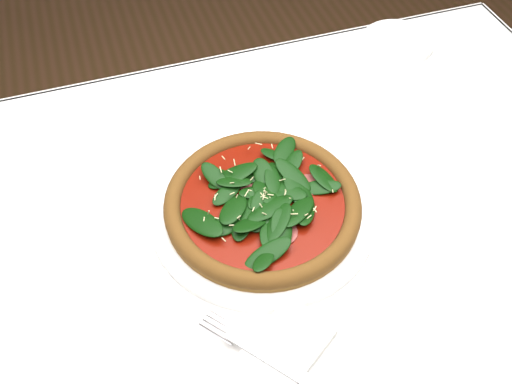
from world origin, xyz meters
name	(u,v)px	position (x,y,z in m)	size (l,w,h in m)	color
dining_table	(282,250)	(0.00, 0.00, 0.65)	(1.21, 0.81, 0.75)	white
plate	(262,209)	(-0.03, 0.01, 0.76)	(0.34, 0.34, 0.01)	white
pizza	(263,201)	(-0.03, 0.01, 0.78)	(0.36, 0.36, 0.04)	#9D6826
napkin	(273,363)	(-0.10, -0.22, 0.76)	(0.17, 0.08, 0.01)	white
fork	(252,347)	(-0.12, -0.20, 0.77)	(0.12, 0.15, 0.00)	silver
saucer_far	(398,41)	(0.36, 0.33, 0.76)	(0.14, 0.14, 0.01)	white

